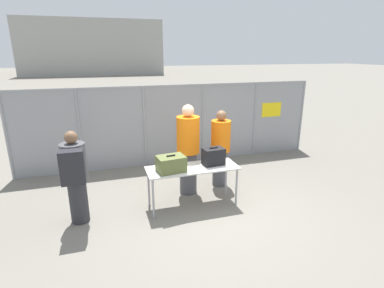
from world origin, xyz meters
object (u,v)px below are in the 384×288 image
security_worker_near (188,149)px  security_worker_far (220,148)px  inspection_table (193,171)px  utility_trailer (211,123)px  suitcase_black (213,156)px  suitcase_olive (171,164)px  traveler_hooded (75,175)px

security_worker_near → security_worker_far: security_worker_near is taller
inspection_table → utility_trailer: 5.45m
suitcase_black → security_worker_far: 0.82m
suitcase_olive → utility_trailer: size_ratio=0.13×
suitcase_olive → security_worker_near: security_worker_near is taller
suitcase_olive → utility_trailer: suitcase_olive is taller
security_worker_far → traveler_hooded: bearing=33.6°
traveler_hooded → security_worker_near: size_ratio=0.87×
suitcase_olive → suitcase_black: (0.85, 0.10, 0.02)m
inspection_table → security_worker_near: security_worker_near is taller
security_worker_near → security_worker_far: 0.79m
suitcase_olive → traveler_hooded: size_ratio=0.32×
suitcase_black → security_worker_near: size_ratio=0.22×
inspection_table → security_worker_far: (0.86, 0.73, 0.15)m
suitcase_black → security_worker_near: bearing=121.7°
security_worker_near → utility_trailer: security_worker_near is taller
traveler_hooded → security_worker_far: bearing=18.8°
security_worker_far → utility_trailer: (1.37, 4.24, -0.48)m
security_worker_far → utility_trailer: bearing=-88.7°
inspection_table → utility_trailer: size_ratio=0.41×
traveler_hooded → security_worker_near: 2.21m
inspection_table → utility_trailer: (2.22, 4.97, -0.32)m
suitcase_black → security_worker_far: bearing=58.3°
inspection_table → traveler_hooded: (-2.04, -0.01, 0.18)m
inspection_table → security_worker_far: 1.14m
traveler_hooded → suitcase_olive: bearing=2.6°
suitcase_olive → suitcase_black: suitcase_black is taller
traveler_hooded → utility_trailer: size_ratio=0.39×
inspection_table → suitcase_olive: bearing=-171.7°
security_worker_far → suitcase_black: bearing=77.5°
suitcase_olive → traveler_hooded: traveler_hooded is taller
inspection_table → suitcase_olive: suitcase_olive is taller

